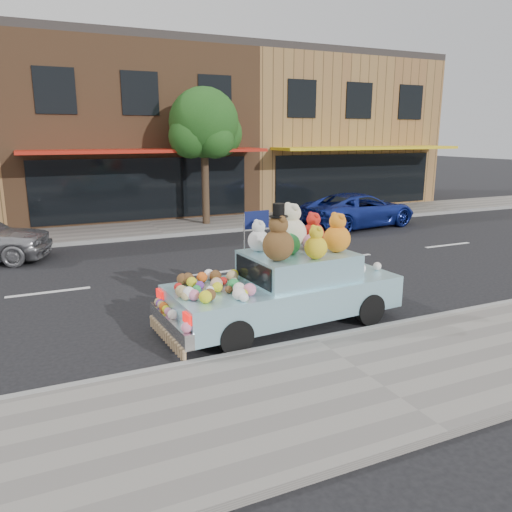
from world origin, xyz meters
TOP-DOWN VIEW (x-y plane):
  - ground at (0.00, 0.00)m, footprint 120.00×120.00m
  - near_sidewalk at (0.00, -6.50)m, footprint 60.00×3.00m
  - far_sidewalk at (0.00, 6.50)m, footprint 60.00×3.00m
  - near_kerb at (0.00, -5.00)m, footprint 60.00×0.12m
  - far_kerb at (0.00, 5.00)m, footprint 60.00×0.12m
  - storefront_mid at (0.00, 11.97)m, footprint 10.00×9.80m
  - storefront_right at (10.00, 11.97)m, footprint 10.00×9.80m
  - street_tree at (2.03, 6.55)m, footprint 3.00×2.70m
  - car_blue at (7.38, 4.01)m, footprint 4.97×2.83m
  - art_car at (-0.01, -3.90)m, footprint 4.59×2.04m

SIDE VIEW (x-z plane):
  - ground at x=0.00m, z-range 0.00..0.00m
  - near_sidewalk at x=0.00m, z-range 0.00..0.12m
  - far_sidewalk at x=0.00m, z-range 0.00..0.12m
  - near_kerb at x=0.00m, z-range 0.00..0.13m
  - far_kerb at x=0.00m, z-range 0.00..0.13m
  - car_blue at x=7.38m, z-range 0.00..1.31m
  - art_car at x=-0.01m, z-range -0.36..1.99m
  - storefront_mid at x=0.00m, z-range -0.01..7.29m
  - storefront_right at x=10.00m, z-range -0.01..7.29m
  - street_tree at x=2.03m, z-range 1.08..6.30m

